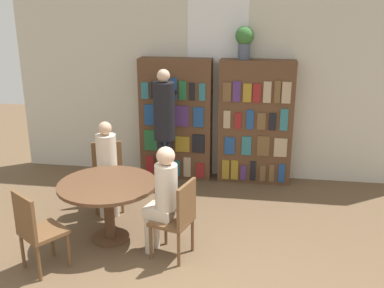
{
  "coord_description": "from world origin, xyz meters",
  "views": [
    {
      "loc": [
        0.67,
        -3.0,
        2.72
      ],
      "look_at": [
        -0.12,
        2.08,
        1.05
      ],
      "focal_mm": 42.0,
      "sensor_mm": 36.0,
      "label": 1
    }
  ],
  "objects_px": {
    "chair_far_side": "(178,216)",
    "reading_table": "(108,193)",
    "seated_reader_left": "(107,162)",
    "bookshelf_left": "(176,119)",
    "librarian_standing": "(164,117)",
    "bookshelf_right": "(256,123)",
    "seated_reader_right": "(163,194)",
    "flower_vase": "(244,40)",
    "chair_left_side": "(108,172)",
    "chair_near_camera": "(36,228)"
  },
  "relations": [
    {
      "from": "chair_near_camera",
      "to": "chair_left_side",
      "type": "relative_size",
      "value": 1.0
    },
    {
      "from": "reading_table",
      "to": "flower_vase",
      "type": "bearing_deg",
      "value": 55.86
    },
    {
      "from": "reading_table",
      "to": "chair_left_side",
      "type": "distance_m",
      "value": 0.91
    },
    {
      "from": "bookshelf_left",
      "to": "seated_reader_left",
      "type": "height_order",
      "value": "bookshelf_left"
    },
    {
      "from": "bookshelf_right",
      "to": "reading_table",
      "type": "bearing_deg",
      "value": -127.98
    },
    {
      "from": "bookshelf_right",
      "to": "seated_reader_right",
      "type": "bearing_deg",
      "value": -112.17
    },
    {
      "from": "seated_reader_right",
      "to": "librarian_standing",
      "type": "xyz_separation_m",
      "value": [
        -0.36,
        1.79,
        0.39
      ]
    },
    {
      "from": "flower_vase",
      "to": "reading_table",
      "type": "xyz_separation_m",
      "value": [
        -1.42,
        -2.09,
        -1.57
      ]
    },
    {
      "from": "bookshelf_left",
      "to": "bookshelf_right",
      "type": "distance_m",
      "value": 1.22
    },
    {
      "from": "bookshelf_left",
      "to": "seated_reader_right",
      "type": "xyz_separation_m",
      "value": [
        0.29,
        -2.29,
        -0.22
      ]
    },
    {
      "from": "reading_table",
      "to": "chair_left_side",
      "type": "bearing_deg",
      "value": 109.42
    },
    {
      "from": "seated_reader_right",
      "to": "flower_vase",
      "type": "bearing_deg",
      "value": -0.9
    },
    {
      "from": "flower_vase",
      "to": "chair_far_side",
      "type": "height_order",
      "value": "flower_vase"
    },
    {
      "from": "bookshelf_right",
      "to": "seated_reader_left",
      "type": "xyz_separation_m",
      "value": [
        -1.87,
        -1.4,
        -0.24
      ]
    },
    {
      "from": "bookshelf_left",
      "to": "librarian_standing",
      "type": "distance_m",
      "value": 0.53
    },
    {
      "from": "bookshelf_right",
      "to": "chair_far_side",
      "type": "height_order",
      "value": "bookshelf_right"
    },
    {
      "from": "bookshelf_left",
      "to": "chair_far_side",
      "type": "relative_size",
      "value": 2.11
    },
    {
      "from": "chair_far_side",
      "to": "reading_table",
      "type": "bearing_deg",
      "value": 90.0
    },
    {
      "from": "seated_reader_left",
      "to": "librarian_standing",
      "type": "bearing_deg",
      "value": -141.92
    },
    {
      "from": "seated_reader_left",
      "to": "bookshelf_right",
      "type": "bearing_deg",
      "value": -162.56
    },
    {
      "from": "librarian_standing",
      "to": "chair_left_side",
      "type": "bearing_deg",
      "value": -130.95
    },
    {
      "from": "flower_vase",
      "to": "chair_left_side",
      "type": "bearing_deg",
      "value": -144.28
    },
    {
      "from": "bookshelf_right",
      "to": "librarian_standing",
      "type": "height_order",
      "value": "bookshelf_right"
    },
    {
      "from": "bookshelf_right",
      "to": "chair_left_side",
      "type": "xyz_separation_m",
      "value": [
        -1.93,
        -1.23,
        -0.44
      ]
    },
    {
      "from": "bookshelf_right",
      "to": "seated_reader_right",
      "type": "distance_m",
      "value": 2.49
    },
    {
      "from": "chair_far_side",
      "to": "seated_reader_right",
      "type": "relative_size",
      "value": 0.71
    },
    {
      "from": "bookshelf_left",
      "to": "seated_reader_left",
      "type": "xyz_separation_m",
      "value": [
        -0.65,
        -1.4,
        -0.24
      ]
    },
    {
      "from": "reading_table",
      "to": "seated_reader_left",
      "type": "height_order",
      "value": "seated_reader_left"
    },
    {
      "from": "chair_near_camera",
      "to": "chair_far_side",
      "type": "distance_m",
      "value": 1.47
    },
    {
      "from": "chair_left_side",
      "to": "bookshelf_left",
      "type": "bearing_deg",
      "value": -139.25
    },
    {
      "from": "reading_table",
      "to": "seated_reader_left",
      "type": "xyz_separation_m",
      "value": [
        -0.24,
        0.68,
        0.11
      ]
    },
    {
      "from": "chair_far_side",
      "to": "chair_near_camera",
      "type": "bearing_deg",
      "value": 126.0
    },
    {
      "from": "chair_near_camera",
      "to": "seated_reader_left",
      "type": "height_order",
      "value": "seated_reader_left"
    },
    {
      "from": "seated_reader_left",
      "to": "librarian_standing",
      "type": "relative_size",
      "value": 0.69
    },
    {
      "from": "bookshelf_right",
      "to": "librarian_standing",
      "type": "xyz_separation_m",
      "value": [
        -1.3,
        -0.5,
        0.16
      ]
    },
    {
      "from": "seated_reader_right",
      "to": "seated_reader_left",
      "type": "bearing_deg",
      "value": 62.97
    },
    {
      "from": "bookshelf_left",
      "to": "bookshelf_right",
      "type": "bearing_deg",
      "value": 0.01
    },
    {
      "from": "chair_left_side",
      "to": "seated_reader_right",
      "type": "xyz_separation_m",
      "value": [
        1.0,
        -1.06,
        0.22
      ]
    },
    {
      "from": "chair_near_camera",
      "to": "seated_reader_left",
      "type": "bearing_deg",
      "value": 113.78
    },
    {
      "from": "chair_left_side",
      "to": "librarian_standing",
      "type": "bearing_deg",
      "value": -150.37
    },
    {
      "from": "flower_vase",
      "to": "seated_reader_left",
      "type": "height_order",
      "value": "flower_vase"
    },
    {
      "from": "bookshelf_left",
      "to": "librarian_standing",
      "type": "relative_size",
      "value": 1.05
    },
    {
      "from": "bookshelf_left",
      "to": "flower_vase",
      "type": "relative_size",
      "value": 3.98
    },
    {
      "from": "chair_near_camera",
      "to": "chair_left_side",
      "type": "xyz_separation_m",
      "value": [
        0.21,
        1.6,
        0.0
      ]
    },
    {
      "from": "bookshelf_right",
      "to": "chair_near_camera",
      "type": "relative_size",
      "value": 2.11
    },
    {
      "from": "bookshelf_left",
      "to": "seated_reader_right",
      "type": "bearing_deg",
      "value": -82.8
    },
    {
      "from": "chair_near_camera",
      "to": "seated_reader_right",
      "type": "distance_m",
      "value": 1.34
    },
    {
      "from": "chair_near_camera",
      "to": "chair_far_side",
      "type": "height_order",
      "value": "same"
    },
    {
      "from": "reading_table",
      "to": "seated_reader_right",
      "type": "distance_m",
      "value": 0.74
    },
    {
      "from": "chair_left_side",
      "to": "seated_reader_left",
      "type": "bearing_deg",
      "value": 90.0
    }
  ]
}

